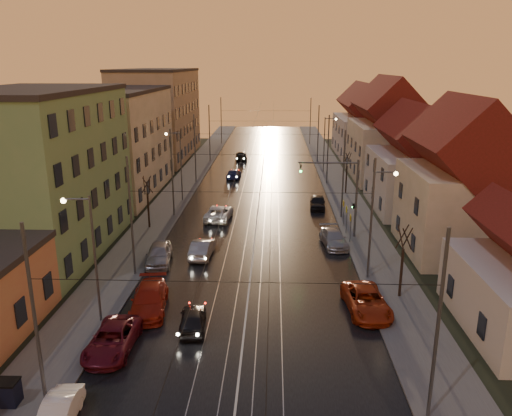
# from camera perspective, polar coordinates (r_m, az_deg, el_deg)

# --- Properties ---
(ground) EXTENTS (160.00, 160.00, 0.00)m
(ground) POSITION_cam_1_polar(r_m,az_deg,el_deg) (29.27, -1.51, -15.13)
(ground) COLOR black
(ground) RESTS_ON ground
(road) EXTENTS (16.00, 120.00, 0.04)m
(road) POSITION_cam_1_polar(r_m,az_deg,el_deg) (66.72, 0.60, 3.03)
(road) COLOR black
(road) RESTS_ON ground
(sidewalk_left) EXTENTS (4.00, 120.00, 0.15)m
(sidewalk_left) POSITION_cam_1_polar(r_m,az_deg,el_deg) (67.70, -7.90, 3.12)
(sidewalk_left) COLOR #4C4C4C
(sidewalk_left) RESTS_ON ground
(sidewalk_right) EXTENTS (4.00, 120.00, 0.15)m
(sidewalk_right) POSITION_cam_1_polar(r_m,az_deg,el_deg) (67.21, 9.17, 2.97)
(sidewalk_right) COLOR #4C4C4C
(sidewalk_right) RESTS_ON ground
(tram_rail_0) EXTENTS (0.06, 120.00, 0.03)m
(tram_rail_0) POSITION_cam_1_polar(r_m,az_deg,el_deg) (66.80, -1.29, 3.08)
(tram_rail_0) COLOR gray
(tram_rail_0) RESTS_ON road
(tram_rail_1) EXTENTS (0.06, 120.00, 0.03)m
(tram_rail_1) POSITION_cam_1_polar(r_m,az_deg,el_deg) (66.74, -0.06, 3.07)
(tram_rail_1) COLOR gray
(tram_rail_1) RESTS_ON road
(tram_rail_2) EXTENTS (0.06, 120.00, 0.03)m
(tram_rail_2) POSITION_cam_1_polar(r_m,az_deg,el_deg) (66.70, 1.27, 3.05)
(tram_rail_2) COLOR gray
(tram_rail_2) RESTS_ON road
(tram_rail_3) EXTENTS (0.06, 120.00, 0.03)m
(tram_rail_3) POSITION_cam_1_polar(r_m,az_deg,el_deg) (66.70, 2.50, 3.04)
(tram_rail_3) COLOR gray
(tram_rail_3) RESTS_ON road
(apartment_left_1) EXTENTS (10.00, 18.00, 13.00)m
(apartment_left_1) POSITION_cam_1_polar(r_m,az_deg,el_deg) (44.27, -23.65, 3.47)
(apartment_left_1) COLOR #66955E
(apartment_left_1) RESTS_ON ground
(apartment_left_2) EXTENTS (10.00, 20.00, 12.00)m
(apartment_left_2) POSITION_cam_1_polar(r_m,az_deg,el_deg) (62.66, -15.87, 7.13)
(apartment_left_2) COLOR tan
(apartment_left_2) RESTS_ON ground
(apartment_left_3) EXTENTS (10.00, 24.00, 14.00)m
(apartment_left_3) POSITION_cam_1_polar(r_m,az_deg,el_deg) (85.52, -11.06, 10.39)
(apartment_left_3) COLOR #907D5D
(apartment_left_3) RESTS_ON ground
(house_right_1) EXTENTS (8.67, 10.20, 10.80)m
(house_right_1) POSITION_cam_1_polar(r_m,az_deg,el_deg) (43.90, 22.50, 2.09)
(house_right_1) COLOR #BFB593
(house_right_1) RESTS_ON ground
(house_right_2) EXTENTS (9.18, 12.24, 9.20)m
(house_right_2) POSITION_cam_1_polar(r_m,az_deg,el_deg) (56.13, 17.96, 4.55)
(house_right_2) COLOR silver
(house_right_2) RESTS_ON ground
(house_right_3) EXTENTS (9.18, 14.28, 11.50)m
(house_right_3) POSITION_cam_1_polar(r_m,az_deg,el_deg) (70.29, 14.81, 7.97)
(house_right_3) COLOR #BFB593
(house_right_3) RESTS_ON ground
(house_right_4) EXTENTS (9.18, 16.32, 10.00)m
(house_right_4) POSITION_cam_1_polar(r_m,az_deg,el_deg) (87.90, 12.28, 9.19)
(house_right_4) COLOR silver
(house_right_4) RESTS_ON ground
(catenary_pole_l_0) EXTENTS (0.16, 0.16, 9.00)m
(catenary_pole_l_0) POSITION_cam_1_polar(r_m,az_deg,el_deg) (24.06, -23.93, -11.76)
(catenary_pole_l_0) COLOR #595B60
(catenary_pole_l_0) RESTS_ON ground
(catenary_pole_r_0) EXTENTS (0.16, 0.16, 9.00)m
(catenary_pole_r_0) POSITION_cam_1_polar(r_m,az_deg,el_deg) (22.85, 20.04, -12.84)
(catenary_pole_r_0) COLOR #595B60
(catenary_pole_r_0) RESTS_ON ground
(catenary_pole_l_1) EXTENTS (0.16, 0.16, 9.00)m
(catenary_pole_l_1) POSITION_cam_1_polar(r_m,az_deg,el_deg) (37.04, -14.08, -1.12)
(catenary_pole_l_1) COLOR #595B60
(catenary_pole_l_1) RESTS_ON ground
(catenary_pole_r_1) EXTENTS (0.16, 0.16, 9.00)m
(catenary_pole_r_1) POSITION_cam_1_polar(r_m,az_deg,el_deg) (36.27, 13.03, -1.42)
(catenary_pole_r_1) COLOR #595B60
(catenary_pole_r_1) RESTS_ON ground
(catenary_pole_l_2) EXTENTS (0.16, 0.16, 9.00)m
(catenary_pole_l_2) POSITION_cam_1_polar(r_m,az_deg,el_deg) (51.14, -9.56, 3.88)
(catenary_pole_l_2) COLOR #595B60
(catenary_pole_l_2) RESTS_ON ground
(catenary_pole_r_2) EXTENTS (0.16, 0.16, 9.00)m
(catenary_pole_r_2) POSITION_cam_1_polar(r_m,az_deg,el_deg) (50.59, 9.94, 3.72)
(catenary_pole_r_2) COLOR #595B60
(catenary_pole_r_2) RESTS_ON ground
(catenary_pole_l_3) EXTENTS (0.16, 0.16, 9.00)m
(catenary_pole_l_3) POSITION_cam_1_polar(r_m,az_deg,el_deg) (65.64, -6.99, 6.68)
(catenary_pole_l_3) COLOR #595B60
(catenary_pole_l_3) RESTS_ON ground
(catenary_pole_r_3) EXTENTS (0.16, 0.16, 9.00)m
(catenary_pole_r_3) POSITION_cam_1_polar(r_m,az_deg,el_deg) (65.21, 8.22, 6.57)
(catenary_pole_r_3) COLOR #595B60
(catenary_pole_r_3) RESTS_ON ground
(catenary_pole_l_4) EXTENTS (0.16, 0.16, 9.00)m
(catenary_pole_l_4) POSITION_cam_1_polar(r_m,az_deg,el_deg) (80.33, -5.34, 8.46)
(catenary_pole_l_4) COLOR #595B60
(catenary_pole_l_4) RESTS_ON ground
(catenary_pole_r_4) EXTENTS (0.16, 0.16, 9.00)m
(catenary_pole_r_4) POSITION_cam_1_polar(r_m,az_deg,el_deg) (79.98, 7.12, 8.37)
(catenary_pole_r_4) COLOR #595B60
(catenary_pole_r_4) RESTS_ON ground
(catenary_pole_l_5) EXTENTS (0.16, 0.16, 9.00)m
(catenary_pole_l_5) POSITION_cam_1_polar(r_m,az_deg,el_deg) (98.08, -4.00, 9.88)
(catenary_pole_l_5) COLOR #595B60
(catenary_pole_l_5) RESTS_ON ground
(catenary_pole_r_5) EXTENTS (0.16, 0.16, 9.00)m
(catenary_pole_r_5) POSITION_cam_1_polar(r_m,az_deg,el_deg) (97.79, 6.23, 9.81)
(catenary_pole_r_5) COLOR #595B60
(catenary_pole_r_5) RESTS_ON ground
(street_lamp_0) EXTENTS (1.75, 0.32, 8.00)m
(street_lamp_0) POSITION_cam_1_polar(r_m,az_deg,el_deg) (30.80, -18.55, -4.28)
(street_lamp_0) COLOR #595B60
(street_lamp_0) RESTS_ON ground
(street_lamp_1) EXTENTS (1.75, 0.32, 8.00)m
(street_lamp_1) POSITION_cam_1_polar(r_m,az_deg,el_deg) (37.20, 13.55, -0.39)
(street_lamp_1) COLOR #595B60
(street_lamp_1) RESTS_ON ground
(street_lamp_2) EXTENTS (1.75, 0.32, 8.00)m
(street_lamp_2) POSITION_cam_1_polar(r_m,az_deg,el_deg) (56.93, -8.89, 5.55)
(street_lamp_2) COLOR #595B60
(street_lamp_2) RESTS_ON ground
(street_lamp_3) EXTENTS (1.75, 0.32, 8.00)m
(street_lamp_3) POSITION_cam_1_polar(r_m,az_deg,el_deg) (72.08, 8.06, 7.80)
(street_lamp_3) COLOR #595B60
(street_lamp_3) RESTS_ON ground
(traffic_light_mast) EXTENTS (5.30, 0.32, 7.20)m
(traffic_light_mast) POSITION_cam_1_polar(r_m,az_deg,el_deg) (44.69, 10.18, 2.20)
(traffic_light_mast) COLOR #595B60
(traffic_light_mast) RESTS_ON ground
(bare_tree_0) EXTENTS (1.09, 1.09, 5.11)m
(bare_tree_0) POSITION_cam_1_polar(r_m,az_deg,el_deg) (48.19, -12.23, 0.51)
(bare_tree_0) COLOR black
(bare_tree_0) RESTS_ON ground
(bare_tree_1) EXTENTS (1.09, 1.09, 5.11)m
(bare_tree_1) POSITION_cam_1_polar(r_m,az_deg,el_deg) (34.54, 16.35, -6.12)
(bare_tree_1) COLOR black
(bare_tree_1) RESTS_ON ground
(bare_tree_2) EXTENTS (1.09, 1.09, 5.11)m
(bare_tree_2) POSITION_cam_1_polar(r_m,az_deg,el_deg) (60.94, 10.31, 3.88)
(bare_tree_2) COLOR black
(bare_tree_2) RESTS_ON ground
(driving_car_0) EXTENTS (1.88, 3.90, 1.29)m
(driving_car_0) POSITION_cam_1_polar(r_m,az_deg,el_deg) (30.52, -7.24, -12.47)
(driving_car_0) COLOR black
(driving_car_0) RESTS_ON ground
(driving_car_1) EXTENTS (1.74, 4.43, 1.44)m
(driving_car_1) POSITION_cam_1_polar(r_m,az_deg,el_deg) (41.03, -6.16, -4.59)
(driving_car_1) COLOR #939398
(driving_car_1) RESTS_ON ground
(driving_car_2) EXTENTS (2.75, 5.30, 1.43)m
(driving_car_2) POSITION_cam_1_polar(r_m,az_deg,el_deg) (50.42, -4.27, -0.56)
(driving_car_2) COLOR silver
(driving_car_2) RESTS_ON ground
(driving_car_3) EXTENTS (1.99, 4.33, 1.23)m
(driving_car_3) POSITION_cam_1_polar(r_m,az_deg,el_deg) (68.76, -2.55, 3.92)
(driving_car_3) COLOR #1A1F4E
(driving_car_3) RESTS_ON ground
(driving_car_4) EXTENTS (2.17, 4.58, 1.51)m
(driving_car_4) POSITION_cam_1_polar(r_m,az_deg,el_deg) (81.79, -1.68, 6.01)
(driving_car_4) COLOR black
(driving_car_4) RESTS_ON ground
(parked_left_0) EXTENTS (1.53, 3.79, 1.22)m
(parked_left_0) POSITION_cam_1_polar(r_m,az_deg,el_deg) (24.87, -21.74, -21.08)
(parked_left_0) COLOR white
(parked_left_0) RESTS_ON ground
(parked_left_1) EXTENTS (2.29, 4.93, 1.37)m
(parked_left_1) POSITION_cam_1_polar(r_m,az_deg,el_deg) (29.28, -16.10, -14.25)
(parked_left_1) COLOR maroon
(parked_left_1) RESTS_ON ground
(parked_left_2) EXTENTS (2.76, 5.48, 1.53)m
(parked_left_2) POSITION_cam_1_polar(r_m,az_deg,el_deg) (32.98, -12.11, -10.18)
(parked_left_2) COLOR #A31F10
(parked_left_2) RESTS_ON ground
(parked_left_3) EXTENTS (2.35, 4.79, 1.57)m
(parked_left_3) POSITION_cam_1_polar(r_m,az_deg,el_deg) (40.16, -11.03, -5.18)
(parked_left_3) COLOR #A4A3A8
(parked_left_3) RESTS_ON ground
(parked_right_0) EXTENTS (2.83, 5.44, 1.46)m
(parked_right_0) POSITION_cam_1_polar(r_m,az_deg,el_deg) (32.89, 12.49, -10.35)
(parked_right_0) COLOR #AB2F11
(parked_right_0) RESTS_ON ground
(parked_right_1) EXTENTS (2.45, 4.87, 1.36)m
(parked_right_1) POSITION_cam_1_polar(r_m,az_deg,el_deg) (43.68, 8.87, -3.44)
(parked_right_1) COLOR #A8A9AE
(parked_right_1) RESTS_ON ground
(parked_right_2) EXTENTS (1.89, 4.10, 1.36)m
(parked_right_2) POSITION_cam_1_polar(r_m,az_deg,el_deg) (54.71, 7.05, 0.67)
(parked_right_2) COLOR black
(parked_right_2) RESTS_ON ground
(dumpster) EXTENTS (1.21, 0.81, 1.10)m
(dumpster) POSITION_cam_1_polar(r_m,az_deg,el_deg) (26.92, -26.71, -18.38)
(dumpster) COLOR black
(dumpster) RESTS_ON sidewalk_left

